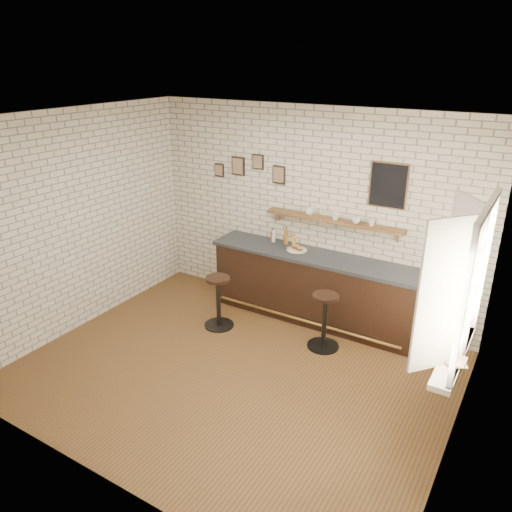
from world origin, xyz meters
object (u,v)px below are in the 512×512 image
object	(u,v)px
ciabatta_sandwich	(297,248)
bitters_bottle_amber	(286,237)
shelf_cup_b	(335,216)
shelf_cup_c	(356,220)
shelf_cup_d	(372,223)
book_upper	(449,358)
bar_stool_right	(324,319)
sandwich_plate	(297,250)
shelf_cup_a	(310,212)
bitters_bottle_brown	(272,236)
condiment_bottle_yellow	(294,241)
bar_stool_left	(218,300)
bitters_bottle_white	(274,236)
book_lower	(448,361)
bar_counter	(314,287)

from	to	relation	value
ciabatta_sandwich	bitters_bottle_amber	xyz separation A→B (m)	(-0.26, 0.14, 0.06)
shelf_cup_b	shelf_cup_c	world-z (taller)	shelf_cup_b
shelf_cup_d	book_upper	world-z (taller)	shelf_cup_d
bitters_bottle_amber	shelf_cup_c	bearing A→B (deg)	2.30
bar_stool_right	sandwich_plate	bearing A→B (deg)	139.46
sandwich_plate	shelf_cup_a	size ratio (longest dim) A/B	2.08
shelf_cup_c	bitters_bottle_brown	bearing A→B (deg)	106.73
shelf_cup_a	shelf_cup_c	distance (m)	0.68
condiment_bottle_yellow	bar_stool_left	bearing A→B (deg)	-121.37
sandwich_plate	bitters_bottle_white	size ratio (longest dim) A/B	1.28
bitters_bottle_amber	shelf_cup_d	world-z (taller)	shelf_cup_d
condiment_bottle_yellow	bar_stool_left	size ratio (longest dim) A/B	0.24
bitters_bottle_amber	shelf_cup_a	xyz separation A→B (m)	(0.34, 0.04, 0.43)
shelf_cup_c	book_lower	size ratio (longest dim) A/B	0.51
bitters_bottle_brown	shelf_cup_c	xyz separation A→B (m)	(1.26, 0.04, 0.45)
condiment_bottle_yellow	bar_stool_right	bearing A→B (deg)	-41.90
bar_counter	ciabatta_sandwich	distance (m)	0.62
bitters_bottle_white	shelf_cup_b	distance (m)	1.04
bar_stool_right	book_lower	size ratio (longest dim) A/B	3.56
bitters_bottle_amber	book_lower	world-z (taller)	bitters_bottle_amber
shelf_cup_b	ciabatta_sandwich	bearing A→B (deg)	142.93
shelf_cup_b	shelf_cup_d	world-z (taller)	shelf_cup_b
sandwich_plate	bitters_bottle_white	bearing A→B (deg)	163.41
book_upper	shelf_cup_a	bearing A→B (deg)	144.50
bitters_bottle_white	bar_stool_left	xyz separation A→B (m)	(-0.30, -1.04, -0.69)
bitters_bottle_brown	bar_stool_right	world-z (taller)	bitters_bottle_brown
bar_counter	bitters_bottle_white	world-z (taller)	bitters_bottle_white
bar_counter	bitters_bottle_white	distance (m)	0.98
sandwich_plate	bar_stool_right	distance (m)	1.16
bar_stool_right	shelf_cup_b	size ratio (longest dim) A/B	6.85
bitters_bottle_amber	book_lower	distance (m)	3.22
bar_counter	book_upper	distance (m)	2.70
sandwich_plate	book_upper	xyz separation A→B (m)	(2.43, -1.63, -0.06)
condiment_bottle_yellow	book_upper	distance (m)	3.10
bar_stool_left	bar_stool_right	size ratio (longest dim) A/B	0.99
shelf_cup_a	bitters_bottle_white	bearing A→B (deg)	-176.09
bitters_bottle_brown	shelf_cup_c	size ratio (longest dim) A/B	1.80
bar_stool_right	shelf_cup_c	distance (m)	1.40
ciabatta_sandwich	shelf_cup_d	distance (m)	1.12
shelf_cup_c	shelf_cup_d	distance (m)	0.22
bar_stool_right	book_upper	world-z (taller)	book_upper
bitters_bottle_white	bitters_bottle_amber	distance (m)	0.21
bitters_bottle_amber	book_lower	bearing A→B (deg)	-33.72
sandwich_plate	bitters_bottle_amber	size ratio (longest dim) A/B	1.05
bar_counter	sandwich_plate	xyz separation A→B (m)	(-0.30, 0.02, 0.51)
ciabatta_sandwich	bitters_bottle_amber	size ratio (longest dim) A/B	0.76
shelf_cup_a	bitters_bottle_brown	bearing A→B (deg)	-176.27
bitters_bottle_brown	shelf_cup_c	bearing A→B (deg)	1.88
shelf_cup_a	shelf_cup_b	size ratio (longest dim) A/B	1.20
bar_counter	condiment_bottle_yellow	size ratio (longest dim) A/B	17.07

